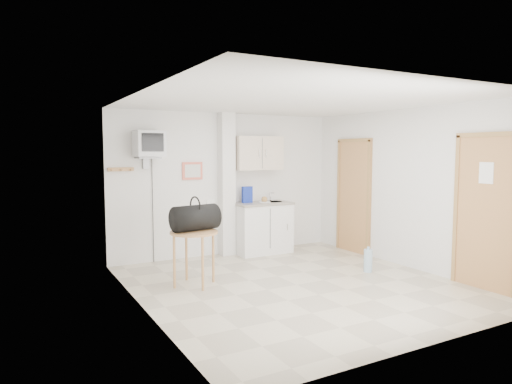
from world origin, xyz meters
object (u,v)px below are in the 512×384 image
round_table (194,238)px  water_bottle (368,260)px  crt_television (149,145)px  duffel_bag (195,218)px

round_table → water_bottle: 2.69m
round_table → water_bottle: round_table is taller
crt_television → water_bottle: size_ratio=5.52×
crt_television → water_bottle: (2.78, -1.98, -1.76)m
crt_television → water_bottle: bearing=-35.4°
duffel_bag → water_bottle: 2.72m
round_table → duffel_bag: (0.04, 0.05, 0.28)m
duffel_bag → water_bottle: size_ratio=1.77×
duffel_bag → crt_television: bearing=90.7°
water_bottle → duffel_bag: bearing=165.1°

